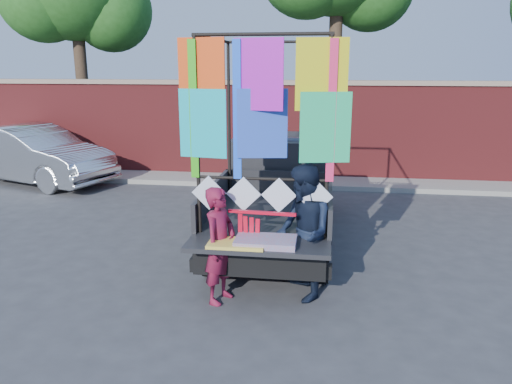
# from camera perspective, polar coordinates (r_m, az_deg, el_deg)

# --- Properties ---
(ground) EXTENTS (90.00, 90.00, 0.00)m
(ground) POSITION_cam_1_polar(r_m,az_deg,el_deg) (7.02, 0.44, -10.97)
(ground) COLOR #38383A
(ground) RESTS_ON ground
(brick_wall) EXTENTS (30.00, 0.45, 2.61)m
(brick_wall) POSITION_cam_1_polar(r_m,az_deg,el_deg) (13.42, 4.43, 7.15)
(brick_wall) COLOR maroon
(brick_wall) RESTS_ON ground
(curb) EXTENTS (30.00, 1.20, 0.12)m
(curb) POSITION_cam_1_polar(r_m,az_deg,el_deg) (12.96, 4.12, 1.20)
(curb) COLOR gray
(curb) RESTS_ON ground
(pickup_truck) EXTENTS (2.14, 5.36, 3.38)m
(pickup_truck) POSITION_cam_1_polar(r_m,az_deg,el_deg) (9.07, 2.75, 0.60)
(pickup_truck) COLOR black
(pickup_truck) RESTS_ON ground
(sedan) EXTENTS (4.76, 2.97, 1.48)m
(sedan) POSITION_cam_1_polar(r_m,az_deg,el_deg) (14.16, -24.07, 3.93)
(sedan) COLOR silver
(sedan) RESTS_ON ground
(woman) EXTENTS (0.52, 0.64, 1.53)m
(woman) POSITION_cam_1_polar(r_m,az_deg,el_deg) (6.42, -4.14, -6.10)
(woman) COLOR maroon
(woman) RESTS_ON ground
(man) EXTENTS (0.91, 1.03, 1.79)m
(man) POSITION_cam_1_polar(r_m,az_deg,el_deg) (6.50, 5.42, -4.66)
(man) COLOR black
(man) RESTS_ON ground
(streamer_bundle) EXTENTS (0.88, 0.11, 0.61)m
(streamer_bundle) POSITION_cam_1_polar(r_m,az_deg,el_deg) (6.38, -0.20, -3.91)
(streamer_bundle) COLOR red
(streamer_bundle) RESTS_ON ground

